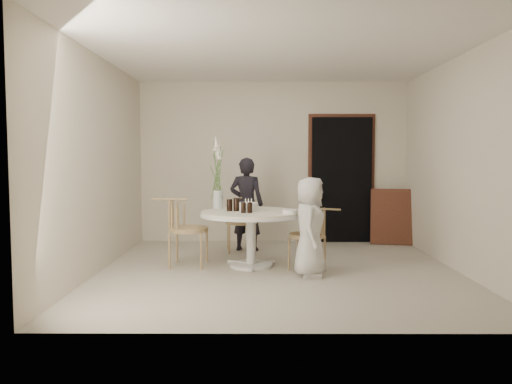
{
  "coord_description": "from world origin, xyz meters",
  "views": [
    {
      "loc": [
        -0.26,
        -6.22,
        1.43
      ],
      "look_at": [
        -0.29,
        0.3,
        0.98
      ],
      "focal_mm": 35.0,
      "sensor_mm": 36.0,
      "label": 1
    }
  ],
  "objects_px": {
    "chair_far": "(241,215)",
    "birthday_cake": "(248,207)",
    "chair_right": "(316,229)",
    "boy": "(310,227)",
    "table": "(251,220)",
    "flower_vase": "(218,178)",
    "girl": "(246,204)",
    "chair_left": "(179,222)"
  },
  "relations": [
    {
      "from": "girl",
      "to": "birthday_cake",
      "type": "xyz_separation_m",
      "value": [
        0.05,
        -1.14,
        0.07
      ]
    },
    {
      "from": "table",
      "to": "girl",
      "type": "height_order",
      "value": "girl"
    },
    {
      "from": "chair_far",
      "to": "chair_right",
      "type": "height_order",
      "value": "chair_far"
    },
    {
      "from": "chair_left",
      "to": "girl",
      "type": "relative_size",
      "value": 0.63
    },
    {
      "from": "chair_right",
      "to": "boy",
      "type": "height_order",
      "value": "boy"
    },
    {
      "from": "chair_right",
      "to": "chair_left",
      "type": "bearing_deg",
      "value": -74.58
    },
    {
      "from": "table",
      "to": "chair_left",
      "type": "relative_size",
      "value": 1.48
    },
    {
      "from": "girl",
      "to": "birthday_cake",
      "type": "height_order",
      "value": "girl"
    },
    {
      "from": "chair_far",
      "to": "chair_right",
      "type": "bearing_deg",
      "value": -58.64
    },
    {
      "from": "chair_far",
      "to": "boy",
      "type": "height_order",
      "value": "boy"
    },
    {
      "from": "chair_right",
      "to": "chair_left",
      "type": "distance_m",
      "value": 1.79
    },
    {
      "from": "chair_far",
      "to": "birthday_cake",
      "type": "bearing_deg",
      "value": -88.73
    },
    {
      "from": "chair_far",
      "to": "chair_left",
      "type": "xyz_separation_m",
      "value": [
        -0.78,
        -1.11,
        0.04
      ]
    },
    {
      "from": "table",
      "to": "flower_vase",
      "type": "distance_m",
      "value": 0.76
    },
    {
      "from": "birthday_cake",
      "to": "flower_vase",
      "type": "bearing_deg",
      "value": 144.93
    },
    {
      "from": "table",
      "to": "chair_far",
      "type": "relative_size",
      "value": 1.59
    },
    {
      "from": "girl",
      "to": "birthday_cake",
      "type": "bearing_deg",
      "value": 103.44
    },
    {
      "from": "birthday_cake",
      "to": "flower_vase",
      "type": "relative_size",
      "value": 0.24
    },
    {
      "from": "girl",
      "to": "flower_vase",
      "type": "height_order",
      "value": "flower_vase"
    },
    {
      "from": "girl",
      "to": "birthday_cake",
      "type": "distance_m",
      "value": 1.14
    },
    {
      "from": "girl",
      "to": "flower_vase",
      "type": "relative_size",
      "value": 1.43
    },
    {
      "from": "boy",
      "to": "birthday_cake",
      "type": "bearing_deg",
      "value": 62.17
    },
    {
      "from": "table",
      "to": "chair_right",
      "type": "xyz_separation_m",
      "value": [
        0.83,
        -0.17,
        -0.1
      ]
    },
    {
      "from": "chair_left",
      "to": "girl",
      "type": "bearing_deg",
      "value": -34.29
    },
    {
      "from": "table",
      "to": "chair_far",
      "type": "height_order",
      "value": "chair_far"
    },
    {
      "from": "chair_right",
      "to": "chair_far",
      "type": "bearing_deg",
      "value": -120.65
    },
    {
      "from": "table",
      "to": "girl",
      "type": "xyz_separation_m",
      "value": [
        -0.09,
        1.14,
        0.1
      ]
    },
    {
      "from": "chair_right",
      "to": "boy",
      "type": "distance_m",
      "value": 0.39
    },
    {
      "from": "chair_far",
      "to": "girl",
      "type": "bearing_deg",
      "value": -17.69
    },
    {
      "from": "chair_far",
      "to": "birthday_cake",
      "type": "xyz_separation_m",
      "value": [
        0.14,
        -1.15,
        0.24
      ]
    },
    {
      "from": "chair_left",
      "to": "flower_vase",
      "type": "height_order",
      "value": "flower_vase"
    },
    {
      "from": "table",
      "to": "chair_far",
      "type": "xyz_separation_m",
      "value": [
        -0.17,
        1.16,
        -0.07
      ]
    },
    {
      "from": "chair_far",
      "to": "birthday_cake",
      "type": "height_order",
      "value": "birthday_cake"
    },
    {
      "from": "boy",
      "to": "flower_vase",
      "type": "xyz_separation_m",
      "value": [
        -1.17,
        0.83,
        0.55
      ]
    },
    {
      "from": "table",
      "to": "girl",
      "type": "relative_size",
      "value": 0.93
    },
    {
      "from": "chair_left",
      "to": "boy",
      "type": "relative_size",
      "value": 0.75
    },
    {
      "from": "chair_right",
      "to": "birthday_cake",
      "type": "xyz_separation_m",
      "value": [
        -0.86,
        0.17,
        0.27
      ]
    },
    {
      "from": "chair_far",
      "to": "girl",
      "type": "xyz_separation_m",
      "value": [
        0.09,
        -0.02,
        0.17
      ]
    },
    {
      "from": "chair_left",
      "to": "chair_right",
      "type": "bearing_deg",
      "value": -92.86
    },
    {
      "from": "chair_left",
      "to": "girl",
      "type": "xyz_separation_m",
      "value": [
        0.87,
        1.09,
        0.13
      ]
    },
    {
      "from": "table",
      "to": "flower_vase",
      "type": "relative_size",
      "value": 1.33
    },
    {
      "from": "birthday_cake",
      "to": "flower_vase",
      "type": "xyz_separation_m",
      "value": [
        -0.42,
        0.3,
        0.36
      ]
    }
  ]
}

